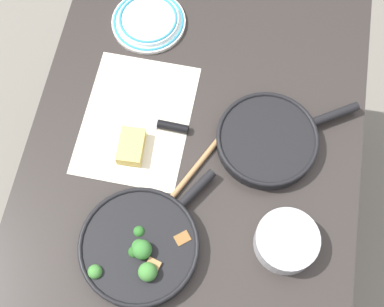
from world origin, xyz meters
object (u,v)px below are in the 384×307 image
(grater_knife, at_px, (158,124))
(dinner_plate_stack, at_px, (148,21))
(cheese_block, at_px, (131,147))
(skillet_broccoli, at_px, (140,247))
(skillet_eggs, at_px, (268,140))
(wooden_spoon, at_px, (210,150))
(prep_bowl_steel, at_px, (286,241))

(grater_knife, relative_size, dinner_plate_stack, 1.11)
(grater_knife, height_order, dinner_plate_stack, dinner_plate_stack)
(cheese_block, bearing_deg, grater_knife, -33.91)
(skillet_broccoli, xyz_separation_m, skillet_eggs, (0.34, -0.27, -0.00))
(skillet_eggs, bearing_deg, grater_knife, 148.17)
(cheese_block, bearing_deg, wooden_spoon, -81.17)
(wooden_spoon, distance_m, prep_bowl_steel, 0.31)
(skillet_broccoli, distance_m, skillet_eggs, 0.44)
(skillet_eggs, bearing_deg, dinner_plate_stack, 108.73)
(grater_knife, bearing_deg, skillet_broccoli, 96.99)
(prep_bowl_steel, bearing_deg, wooden_spoon, 46.14)
(grater_knife, bearing_deg, skillet_eggs, -177.42)
(skillet_eggs, height_order, cheese_block, skillet_eggs)
(skillet_eggs, relative_size, prep_bowl_steel, 2.37)
(dinner_plate_stack, distance_m, prep_bowl_steel, 0.76)
(skillet_eggs, bearing_deg, wooden_spoon, 166.67)
(cheese_block, relative_size, dinner_plate_stack, 0.46)
(skillet_broccoli, height_order, prep_bowl_steel, skillet_broccoli)
(skillet_eggs, height_order, dinner_plate_stack, skillet_eggs)
(wooden_spoon, relative_size, prep_bowl_steel, 2.04)
(cheese_block, bearing_deg, skillet_broccoli, -162.61)
(skillet_broccoli, distance_m, dinner_plate_stack, 0.68)
(skillet_eggs, height_order, wooden_spoon, skillet_eggs)
(skillet_broccoli, height_order, cheese_block, skillet_broccoli)
(dinner_plate_stack, xyz_separation_m, prep_bowl_steel, (-0.59, -0.47, 0.02))
(dinner_plate_stack, bearing_deg, grater_knife, -163.83)
(skillet_broccoli, xyz_separation_m, grater_knife, (0.34, 0.03, -0.02))
(grater_knife, distance_m, prep_bowl_steel, 0.46)
(skillet_eggs, xyz_separation_m, cheese_block, (-0.08, 0.36, -0.00))
(prep_bowl_steel, bearing_deg, dinner_plate_stack, 38.69)
(skillet_eggs, distance_m, prep_bowl_steel, 0.28)
(wooden_spoon, bearing_deg, cheese_block, 125.84)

